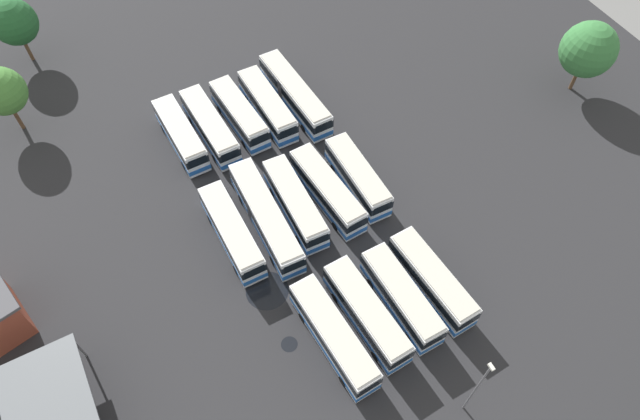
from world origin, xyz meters
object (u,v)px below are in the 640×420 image
at_px(bus_row0_slot3, 268,106).
at_px(bus_row1_slot0, 232,232).
at_px(tree_south_edge, 1,91).
at_px(bus_row1_slot3, 327,191).
at_px(lamp_post_near_entrance, 477,387).
at_px(maintenance_shelter, 49,410).
at_px(bus_row1_slot1, 266,216).
at_px(bus_row2_slot2, 366,313).
at_px(tree_northeast, 14,22).
at_px(bus_row0_slot2, 240,114).
at_px(bus_row2_slot4, 432,280).
at_px(bus_row2_slot1, 334,336).
at_px(bus_row2_slot3, 401,297).
at_px(bus_row0_slot0, 181,135).
at_px(bus_row1_slot4, 358,177).
at_px(bus_row0_slot1, 210,127).
at_px(bus_row1_slot2, 295,204).
at_px(tree_northwest, 588,50).
at_px(bus_row0_slot4, 295,94).

xyz_separation_m(bus_row0_slot3, bus_row1_slot0, (14.70, -9.88, -0.00)).
bearing_deg(tree_south_edge, bus_row0_slot3, 67.78).
bearing_deg(bus_row1_slot3, lamp_post_near_entrance, 1.95).
bearing_deg(maintenance_shelter, bus_row1_slot1, 116.03).
distance_m(bus_row1_slot1, bus_row1_slot3, 6.98).
xyz_separation_m(bus_row1_slot1, bus_row2_slot2, (13.63, 4.07, -0.00)).
bearing_deg(lamp_post_near_entrance, tree_northeast, -157.70).
bearing_deg(bus_row1_slot3, bus_row0_slot2, -163.46).
relative_size(bus_row0_slot2, bus_row2_slot4, 1.00).
relative_size(maintenance_shelter, tree_northeast, 1.29).
bearing_deg(bus_row1_slot1, lamp_post_near_entrance, 18.04).
xyz_separation_m(bus_row2_slot1, tree_south_edge, (-39.50, -20.80, 3.79)).
distance_m(bus_row0_slot3, tree_northeast, 32.98).
relative_size(bus_row2_slot3, tree_south_edge, 1.23).
bearing_deg(bus_row2_slot3, bus_row0_slot2, -170.04).
bearing_deg(tree_northeast, tree_south_edge, -14.15).
relative_size(bus_row0_slot0, tree_south_edge, 1.25).
relative_size(bus_row1_slot3, lamp_post_near_entrance, 1.16).
xyz_separation_m(bus_row0_slot3, lamp_post_near_entrance, (38.38, 1.62, 3.45)).
distance_m(lamp_post_near_entrance, tree_northeast, 66.16).
bearing_deg(maintenance_shelter, bus_row1_slot4, 109.10).
bearing_deg(bus_row1_slot4, tree_northeast, -142.75).
height_order(bus_row2_slot2, bus_row2_slot3, same).
bearing_deg(bus_row1_slot4, bus_row0_slot0, -132.85).
relative_size(bus_row0_slot1, maintenance_shelter, 1.03).
relative_size(bus_row0_slot1, bus_row2_slot4, 1.07).
relative_size(bus_row0_slot3, bus_row1_slot2, 1.02).
distance_m(bus_row1_slot4, tree_northwest, 31.43).
height_order(bus_row1_slot4, bus_row2_slot4, same).
xyz_separation_m(bus_row0_slot3, tree_northeast, (-22.83, -23.48, 3.82)).
bearing_deg(bus_row0_slot3, bus_row1_slot3, 3.20).
height_order(bus_row0_slot1, bus_row0_slot4, same).
relative_size(bus_row2_slot3, bus_row2_slot4, 0.97).
bearing_deg(bus_row0_slot4, tree_northwest, 69.45).
distance_m(bus_row1_slot4, tree_northeast, 46.31).
height_order(bus_row1_slot3, bus_row2_slot1, same).
xyz_separation_m(bus_row2_slot2, tree_south_edge, (-38.87, -24.39, 3.79)).
bearing_deg(bus_row0_slot3, tree_south_edge, -112.22).
relative_size(bus_row0_slot3, bus_row2_slot1, 0.98).
bearing_deg(bus_row2_slot4, bus_row1_slot4, -178.04).
distance_m(bus_row1_slot1, tree_northeast, 41.24).
relative_size(bus_row0_slot2, bus_row1_slot0, 0.96).
relative_size(bus_row0_slot4, lamp_post_near_entrance, 1.40).
relative_size(bus_row0_slot3, bus_row1_slot0, 1.00).
distance_m(bus_row1_slot2, bus_row2_slot2, 13.84).
bearing_deg(lamp_post_near_entrance, bus_row0_slot2, -172.51).
bearing_deg(maintenance_shelter, tree_south_edge, 176.72).
bearing_deg(bus_row1_slot2, bus_row2_slot4, 30.02).
relative_size(bus_row0_slot0, bus_row2_slot2, 0.96).
xyz_separation_m(bus_row1_slot0, bus_row1_slot1, (-0.29, 3.69, 0.00)).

